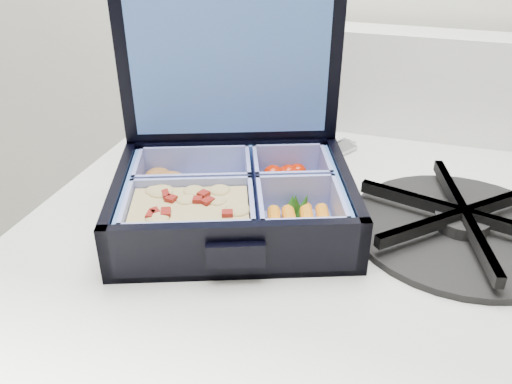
% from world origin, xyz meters
% --- Properties ---
extents(bento_box, '(0.26, 0.23, 0.05)m').
position_xyz_m(bento_box, '(-0.09, 1.68, 0.84)').
color(bento_box, black).
rests_on(bento_box, stove).
extents(burner_grate, '(0.25, 0.25, 0.03)m').
position_xyz_m(burner_grate, '(0.11, 1.73, 0.83)').
color(burner_grate, black).
rests_on(burner_grate, stove).
extents(burner_grate_rear, '(0.23, 0.23, 0.02)m').
position_xyz_m(burner_grate_rear, '(-0.15, 1.89, 0.83)').
color(burner_grate_rear, black).
rests_on(burner_grate_rear, stove).
extents(fork, '(0.11, 0.17, 0.01)m').
position_xyz_m(fork, '(-0.06, 1.80, 0.82)').
color(fork, '#A8AAB2').
rests_on(fork, stove).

